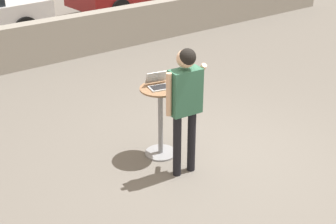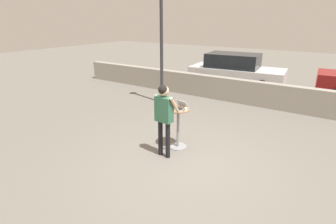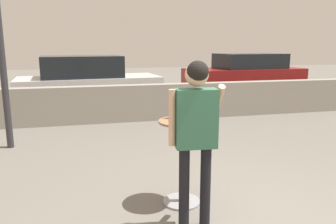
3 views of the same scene
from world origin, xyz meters
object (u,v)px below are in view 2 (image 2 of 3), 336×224
(coffee_mug, at_px, (186,109))
(parked_car_further_down, at_px, (235,70))
(cafe_table, at_px, (178,126))
(standing_person, at_px, (164,112))
(street_lamp, at_px, (161,26))
(laptop, at_px, (179,107))

(coffee_mug, relative_size, parked_car_further_down, 0.02)
(cafe_table, xyz_separation_m, parked_car_further_down, (-1.06, 6.97, 0.21))
(standing_person, bearing_deg, parked_car_further_down, 97.78)
(cafe_table, relative_size, parked_car_further_down, 0.23)
(standing_person, bearing_deg, cafe_table, 87.00)
(standing_person, relative_size, parked_car_further_down, 0.39)
(standing_person, bearing_deg, street_lamp, 125.59)
(coffee_mug, bearing_deg, standing_person, -114.84)
(cafe_table, xyz_separation_m, coffee_mug, (0.23, -0.03, 0.49))
(parked_car_further_down, bearing_deg, laptop, -81.20)
(laptop, height_order, parked_car_further_down, parked_car_further_down)
(parked_car_further_down, distance_m, street_lamp, 4.79)
(cafe_table, height_order, coffee_mug, coffee_mug)
(laptop, distance_m, street_lamp, 4.25)
(standing_person, relative_size, street_lamp, 0.39)
(coffee_mug, bearing_deg, parked_car_further_down, 100.43)
(cafe_table, distance_m, standing_person, 0.79)
(laptop, height_order, coffee_mug, laptop)
(coffee_mug, distance_m, parked_car_further_down, 7.12)
(laptop, bearing_deg, cafe_table, -108.87)
(parked_car_further_down, height_order, street_lamp, street_lamp)
(laptop, relative_size, coffee_mug, 3.57)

